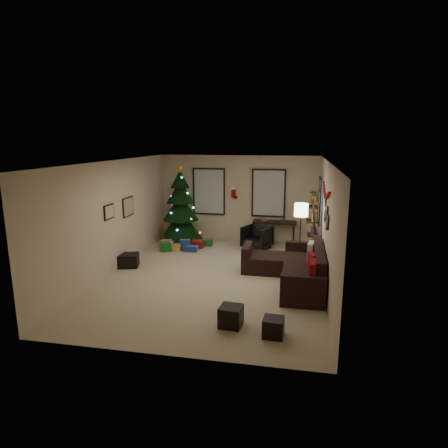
{
  "coord_description": "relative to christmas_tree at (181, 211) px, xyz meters",
  "views": [
    {
      "loc": [
        1.88,
        -8.5,
        3.19
      ],
      "look_at": [
        0.1,
        0.6,
        1.15
      ],
      "focal_mm": 31.02,
      "sensor_mm": 36.0,
      "label": 1
    }
  ],
  "objects": [
    {
      "name": "floor",
      "position": [
        1.7,
        -2.81,
        -1.02
      ],
      "size": [
        7.0,
        7.0,
        0.0
      ],
      "primitive_type": "plane",
      "color": "#BEAF90",
      "rests_on": "ground"
    },
    {
      "name": "ottoman_near",
      "position": [
        2.5,
        -5.19,
        -0.84
      ],
      "size": [
        0.41,
        0.41,
        0.36
      ],
      "primitive_type": "cube",
      "rotation": [
        0.0,
        0.0,
        -0.09
      ],
      "color": "black",
      "rests_on": "floor"
    },
    {
      "name": "art_abstract",
      "position": [
        -0.78,
        -3.09,
        0.5
      ],
      "size": [
        0.04,
        0.45,
        0.35
      ],
      "color": "black",
      "rests_on": "wall_left"
    },
    {
      "name": "desk",
      "position": [
        2.88,
        0.41,
        -0.39
      ],
      "size": [
        1.33,
        0.48,
        0.72
      ],
      "color": "black",
      "rests_on": "floor"
    },
    {
      "name": "floor_lamp",
      "position": [
        3.65,
        -1.61,
        0.33
      ],
      "size": [
        0.34,
        0.34,
        1.62
      ],
      "rotation": [
        0.0,
        0.0,
        -0.35
      ],
      "color": "black",
      "rests_on": "floor"
    },
    {
      "name": "gallery",
      "position": [
        4.18,
        -2.89,
        0.55
      ],
      "size": [
        0.03,
        1.25,
        0.54
      ],
      "color": "black",
      "rests_on": "wall_right"
    },
    {
      "name": "christmas_tree",
      "position": [
        0.0,
        0.0,
        0.0
      ],
      "size": [
        1.33,
        1.33,
        2.47
      ],
      "rotation": [
        0.0,
        0.0,
        -0.21
      ],
      "color": "black",
      "rests_on": "floor"
    },
    {
      "name": "pillow_cream",
      "position": [
        3.91,
        -2.43,
        -0.39
      ],
      "size": [
        0.2,
        0.45,
        0.44
      ],
      "primitive_type": "cube",
      "rotation": [
        0.0,
        0.0,
        -0.16
      ],
      "color": "beige",
      "rests_on": "sofa"
    },
    {
      "name": "window_back_right",
      "position": [
        2.65,
        0.66,
        0.53
      ],
      "size": [
        1.05,
        0.06,
        1.5
      ],
      "color": "#728CB2",
      "rests_on": "wall_back"
    },
    {
      "name": "garland",
      "position": [
        4.15,
        -2.73,
        1.05
      ],
      "size": [
        0.08,
        1.9,
        0.3
      ],
      "primitive_type": null,
      "color": "#A5140C",
      "rests_on": "wall_right"
    },
    {
      "name": "bookshelf",
      "position": [
        4.0,
        -1.1,
        -0.2
      ],
      "size": [
        0.3,
        0.5,
        1.69
      ],
      "color": "black",
      "rests_on": "floor"
    },
    {
      "name": "window_back_left",
      "position": [
        0.75,
        0.66,
        0.53
      ],
      "size": [
        1.05,
        0.06,
        1.5
      ],
      "color": "#728CB2",
      "rests_on": "wall_back"
    },
    {
      "name": "art_map",
      "position": [
        -0.78,
        -2.05,
        0.44
      ],
      "size": [
        0.04,
        0.6,
        0.5
      ],
      "color": "black",
      "rests_on": "wall_left"
    },
    {
      "name": "potted_plant",
      "position": [
        4.0,
        -0.93,
        0.79
      ],
      "size": [
        0.59,
        0.6,
        0.5
      ],
      "primitive_type": "imported",
      "rotation": [
        0.0,
        0.0,
        0.92
      ],
      "color": "#4C4C4C",
      "rests_on": "bookshelf"
    },
    {
      "name": "stocking_right",
      "position": [
        1.89,
        0.77,
        0.45
      ],
      "size": [
        0.2,
        0.05,
        0.36
      ],
      "color": "#990F0C",
      "rests_on": "wall_back"
    },
    {
      "name": "wall_right",
      "position": [
        4.2,
        -2.81,
        0.33
      ],
      "size": [
        0.0,
        7.0,
        7.0
      ],
      "primitive_type": "plane",
      "rotation": [
        1.57,
        0.0,
        -1.57
      ],
      "color": "beige",
      "rests_on": "floor"
    },
    {
      "name": "presents",
      "position": [
        0.15,
        -0.65,
        -0.91
      ],
      "size": [
        1.5,
        1.13,
        0.3
      ],
      "rotation": [
        0.0,
        0.0,
        -0.07
      ],
      "color": "maroon",
      "rests_on": "floor"
    },
    {
      "name": "ceiling",
      "position": [
        1.7,
        -2.81,
        1.68
      ],
      "size": [
        7.0,
        7.0,
        0.0
      ],
      "primitive_type": "plane",
      "rotation": [
        3.14,
        0.0,
        0.0
      ],
      "color": "white",
      "rests_on": "floor"
    },
    {
      "name": "window_right_wall",
      "position": [
        4.17,
        -0.26,
        0.48
      ],
      "size": [
        0.06,
        0.9,
        1.3
      ],
      "color": "#728CB2",
      "rests_on": "wall_right"
    },
    {
      "name": "wall_front",
      "position": [
        1.7,
        -6.31,
        0.33
      ],
      "size": [
        5.0,
        0.0,
        5.0
      ],
      "primitive_type": "plane",
      "rotation": [
        -1.57,
        0.0,
        0.0
      ],
      "color": "beige",
      "rests_on": "floor"
    },
    {
      "name": "storage_bin",
      "position": [
        -0.7,
        -2.56,
        -0.86
      ],
      "size": [
        0.76,
        0.6,
        0.33
      ],
      "primitive_type": "cube",
      "rotation": [
        0.0,
        0.0,
        0.27
      ],
      "color": "black",
      "rests_on": "floor"
    },
    {
      "name": "pillow_red_b",
      "position": [
        3.91,
        -3.31,
        -0.38
      ],
      "size": [
        0.2,
        0.41,
        0.4
      ],
      "primitive_type": "cube",
      "rotation": [
        0.0,
        0.0,
        0.24
      ],
      "color": "maroon",
      "rests_on": "sofa"
    },
    {
      "name": "sofa",
      "position": [
        3.54,
        -2.73,
        -0.74
      ],
      "size": [
        1.88,
        2.73,
        0.87
      ],
      "color": "black",
      "rests_on": "floor"
    },
    {
      "name": "ottoman_far",
      "position": [
        3.25,
        -5.42,
        -0.86
      ],
      "size": [
        0.35,
        0.35,
        0.32
      ],
      "primitive_type": "cube",
      "rotation": [
        0.0,
        0.0,
        -0.05
      ],
      "color": "black",
      "rests_on": "floor"
    },
    {
      "name": "wall_left",
      "position": [
        -0.8,
        -2.81,
        0.33
      ],
      "size": [
        0.0,
        7.0,
        7.0
      ],
      "primitive_type": "plane",
      "rotation": [
        1.57,
        0.0,
        1.57
      ],
      "color": "beige",
      "rests_on": "floor"
    },
    {
      "name": "wall_back",
      "position": [
        1.7,
        0.69,
        0.33
      ],
      "size": [
        5.0,
        0.0,
        5.0
      ],
      "primitive_type": "plane",
      "rotation": [
        1.57,
        0.0,
        0.0
      ],
      "color": "beige",
      "rests_on": "floor"
    },
    {
      "name": "desk_chair",
      "position": [
        2.41,
        -0.24,
        -0.68
      ],
      "size": [
        0.88,
        0.86,
        0.7
      ],
      "primitive_type": "imported",
      "rotation": [
        0.0,
        0.0,
        -0.44
      ],
      "color": "black",
      "rests_on": "floor"
    },
    {
      "name": "pillow_red_a",
      "position": [
        3.91,
        -3.92,
        -0.38
      ],
      "size": [
        0.15,
        0.45,
        0.45
      ],
      "primitive_type": "cube",
      "rotation": [
        0.0,
        0.0,
        -0.07
      ],
      "color": "maroon",
      "rests_on": "sofa"
    },
    {
      "name": "stocking_left",
      "position": [
        1.56,
        0.62,
        0.52
      ],
      "size": [
        0.2,
        0.05,
        0.36
      ],
      "color": "#990F0C",
      "rests_on": "wall_back"
    }
  ]
}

